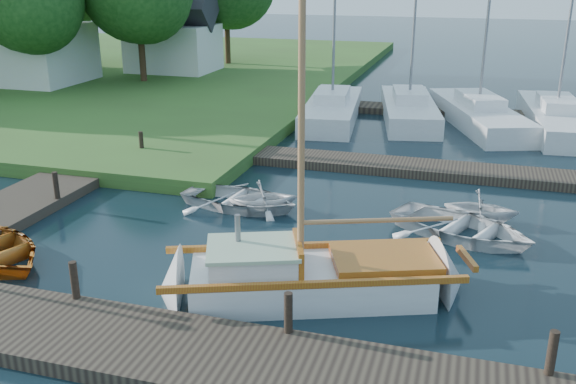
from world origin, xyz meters
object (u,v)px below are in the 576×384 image
(marina_boat_1, at_px, (409,108))
(marina_boat_3, at_px, (556,116))
(tender_b, at_px, (263,194))
(tender_a, at_px, (240,196))
(mooring_post_1, at_px, (74,280))
(sailboat, at_px, (317,280))
(tender_d, at_px, (481,205))
(marina_boat_0, at_px, (332,108))
(mooring_post_4, at_px, (56,185))
(mooring_post_5, at_px, (141,143))
(mooring_post_2, at_px, (288,313))
(mooring_post_3, at_px, (552,353))
(house_c, at_px, (173,37))
(marina_boat_2, at_px, (478,113))
(tender_c, at_px, (463,223))
(house_a, at_px, (27,37))

(marina_boat_1, relative_size, marina_boat_3, 0.78)
(marina_boat_1, distance_m, marina_boat_3, 6.29)
(tender_b, bearing_deg, tender_a, 58.38)
(mooring_post_1, height_order, sailboat, sailboat)
(mooring_post_1, height_order, marina_boat_1, marina_boat_1)
(tender_d, height_order, marina_boat_0, marina_boat_0)
(mooring_post_4, height_order, mooring_post_5, same)
(marina_boat_0, bearing_deg, mooring_post_1, 169.67)
(mooring_post_2, height_order, marina_boat_1, marina_boat_1)
(mooring_post_1, bearing_deg, tender_d, 43.33)
(mooring_post_3, height_order, tender_b, mooring_post_3)
(house_c, bearing_deg, marina_boat_1, -25.91)
(mooring_post_5, distance_m, marina_boat_2, 14.82)
(tender_d, relative_size, house_c, 0.37)
(mooring_post_1, xyz_separation_m, sailboat, (4.53, 2.07, -0.36))
(mooring_post_1, relative_size, marina_boat_1, 0.08)
(tender_a, distance_m, marina_boat_2, 14.30)
(mooring_post_5, height_order, tender_c, mooring_post_5)
(mooring_post_5, distance_m, tender_a, 6.15)
(mooring_post_4, distance_m, tender_c, 11.44)
(sailboat, relative_size, tender_c, 2.60)
(house_c, bearing_deg, sailboat, -58.08)
(house_a, bearing_deg, tender_d, -28.77)
(mooring_post_2, bearing_deg, marina_boat_1, 90.12)
(sailboat, height_order, marina_boat_2, marina_boat_2)
(mooring_post_3, xyz_separation_m, marina_boat_2, (-1.47, 19.31, -0.13))
(tender_a, bearing_deg, tender_b, -89.26)
(tender_c, bearing_deg, tender_b, 110.95)
(marina_boat_0, bearing_deg, marina_boat_2, -89.22)
(mooring_post_4, relative_size, mooring_post_5, 1.00)
(marina_boat_1, bearing_deg, tender_b, 157.53)
(mooring_post_5, height_order, tender_a, mooring_post_5)
(mooring_post_2, relative_size, marina_boat_3, 0.06)
(house_c, bearing_deg, tender_c, -48.62)
(tender_c, height_order, tender_d, tender_d)
(tender_b, bearing_deg, house_a, 27.43)
(mooring_post_1, distance_m, mooring_post_2, 4.50)
(tender_c, height_order, marina_boat_2, marina_boat_2)
(marina_boat_1, distance_m, house_a, 21.65)
(mooring_post_4, height_order, house_a, house_a)
(tender_a, distance_m, house_c, 23.85)
(tender_a, xyz_separation_m, tender_b, (0.75, -0.09, 0.15))
(sailboat, bearing_deg, tender_a, 106.46)
(mooring_post_4, bearing_deg, marina_boat_3, 44.44)
(mooring_post_2, distance_m, mooring_post_5, 13.12)
(mooring_post_3, bearing_deg, marina_boat_2, 94.36)
(tender_b, height_order, marina_boat_3, marina_boat_3)
(house_a, bearing_deg, tender_c, -31.36)
(marina_boat_0, height_order, marina_boat_1, marina_boat_0)
(marina_boat_3, bearing_deg, house_a, 82.26)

